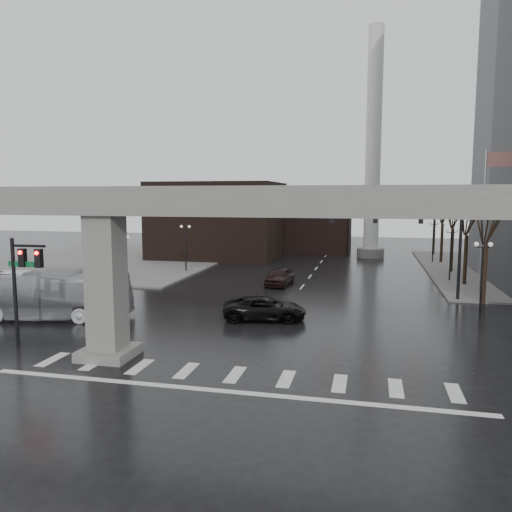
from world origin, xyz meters
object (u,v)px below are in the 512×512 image
Objects in this scene: signal_mast_arm at (410,226)px; far_car at (280,276)px; city_bus at (39,294)px; pickup_truck at (265,308)px.

far_car is (-11.13, 3.68, -5.01)m from signal_mast_arm.
signal_mast_arm is 27.93m from city_bus.
signal_mast_arm is at bearing -12.20° from far_car.
city_bus is at bearing -123.65° from far_car.
far_car reaches higher than pickup_truck.
signal_mast_arm reaches higher than city_bus.
pickup_truck is at bearing -136.23° from signal_mast_arm.
signal_mast_arm is 12.74m from far_car.
far_car is (-1.33, 13.07, 0.05)m from pickup_truck.
pickup_truck is 1.15× the size of far_car.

